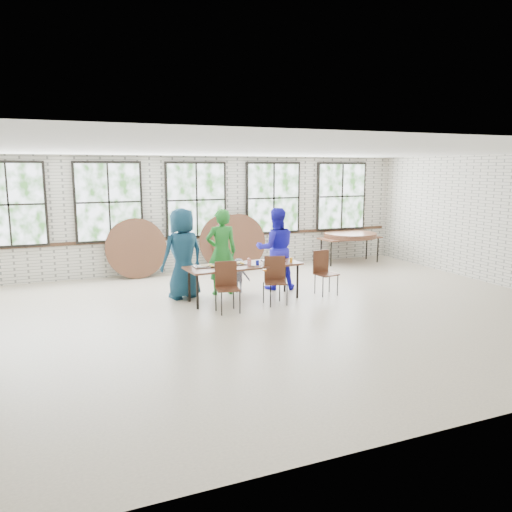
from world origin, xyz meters
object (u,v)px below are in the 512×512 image
Objects in this scene: chair_near_left at (227,282)px; storage_table at (350,239)px; chair_near_right at (275,276)px; dining_table at (244,267)px.

chair_near_left reaches higher than storage_table.
chair_near_left is 1.09m from chair_near_right.
dining_table is 2.58× the size of chair_near_right.
storage_table is (4.90, 3.31, 0.13)m from chair_near_left.
chair_near_right reaches higher than dining_table.
chair_near_left and chair_near_right have the same top height.
dining_table is at bearing 156.25° from chair_near_right.
chair_near_left reaches higher than dining_table.
chair_near_left is (-0.60, -0.63, -0.13)m from dining_table.
chair_near_left is 0.51× the size of storage_table.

